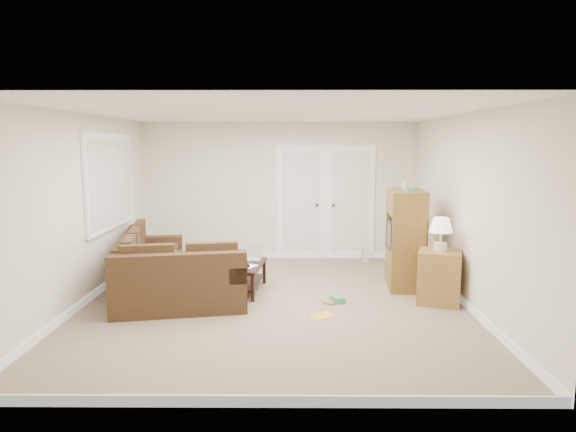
{
  "coord_description": "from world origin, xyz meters",
  "views": [
    {
      "loc": [
        0.23,
        -6.62,
        2.11
      ],
      "look_at": [
        0.18,
        0.52,
        1.1
      ],
      "focal_mm": 32.0,
      "sensor_mm": 36.0,
      "label": 1
    }
  ],
  "objects_px": {
    "sectional_sofa": "(163,274)",
    "tv_armoire": "(405,238)",
    "coffee_table": "(245,276)",
    "side_cabinet": "(439,272)"
  },
  "relations": [
    {
      "from": "coffee_table",
      "to": "side_cabinet",
      "type": "height_order",
      "value": "side_cabinet"
    },
    {
      "from": "sectional_sofa",
      "to": "tv_armoire",
      "type": "height_order",
      "value": "tv_armoire"
    },
    {
      "from": "coffee_table",
      "to": "tv_armoire",
      "type": "relative_size",
      "value": 0.68
    },
    {
      "from": "coffee_table",
      "to": "sectional_sofa",
      "type": "bearing_deg",
      "value": -161.27
    },
    {
      "from": "coffee_table",
      "to": "side_cabinet",
      "type": "bearing_deg",
      "value": -4.14
    },
    {
      "from": "sectional_sofa",
      "to": "tv_armoire",
      "type": "distance_m",
      "value": 3.53
    },
    {
      "from": "sectional_sofa",
      "to": "coffee_table",
      "type": "xyz_separation_m",
      "value": [
        1.12,
        0.24,
        -0.09
      ]
    },
    {
      "from": "sectional_sofa",
      "to": "tv_armoire",
      "type": "xyz_separation_m",
      "value": [
        3.47,
        0.51,
        0.42
      ]
    },
    {
      "from": "sectional_sofa",
      "to": "side_cabinet",
      "type": "relative_size",
      "value": 2.32
    },
    {
      "from": "sectional_sofa",
      "to": "coffee_table",
      "type": "height_order",
      "value": "sectional_sofa"
    }
  ]
}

